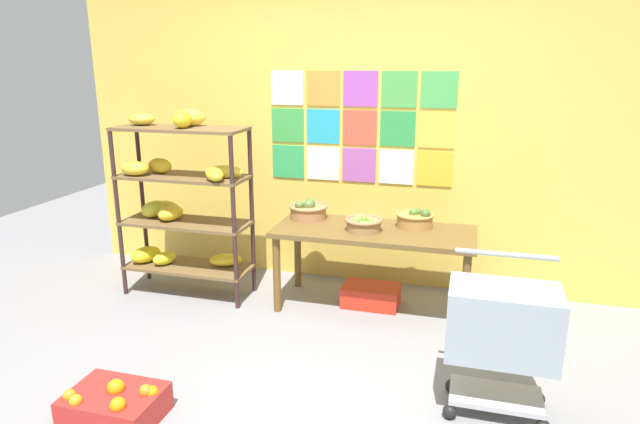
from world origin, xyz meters
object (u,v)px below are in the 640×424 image
object	(u,v)px
fruit_basket_right	(415,219)
produce_crate_under_table	(371,295)
orange_crate_foreground	(115,405)
display_table	(374,239)
fruit_basket_back_right	(364,223)
fruit_basket_left	(308,210)
shopping_cart	(502,327)
banana_shelf_unit	(179,196)

from	to	relation	value
fruit_basket_right	produce_crate_under_table	bearing A→B (deg)	-162.25
produce_crate_under_table	orange_crate_foreground	xyz separation A→B (m)	(-1.10, -1.86, 0.01)
produce_crate_under_table	orange_crate_foreground	world-z (taller)	orange_crate_foreground
display_table	fruit_basket_back_right	world-z (taller)	fruit_basket_back_right
display_table	orange_crate_foreground	world-z (taller)	display_table
fruit_basket_left	orange_crate_foreground	xyz separation A→B (m)	(-0.53, -1.98, -0.65)
fruit_basket_right	shopping_cart	size ratio (longest dim) A/B	0.34
fruit_basket_right	shopping_cart	distance (m)	1.47
display_table	fruit_basket_left	world-z (taller)	fruit_basket_left
fruit_basket_back_right	shopping_cart	distance (m)	1.50
display_table	fruit_basket_right	bearing A→B (deg)	25.25
banana_shelf_unit	fruit_basket_right	xyz separation A→B (m)	(1.93, 0.26, -0.12)
fruit_basket_back_right	orange_crate_foreground	distance (m)	2.14
fruit_basket_right	fruit_basket_left	xyz separation A→B (m)	(-0.89, 0.02, 0.01)
display_table	produce_crate_under_table	size ratio (longest dim) A/B	3.42
fruit_basket_right	produce_crate_under_table	distance (m)	0.73
banana_shelf_unit	display_table	size ratio (longest dim) A/B	1.00
display_table	shopping_cart	bearing A→B (deg)	-51.77
fruit_basket_right	orange_crate_foreground	xyz separation A→B (m)	(-1.42, -1.96, -0.64)
banana_shelf_unit	fruit_basket_back_right	distance (m)	1.56
fruit_basket_right	produce_crate_under_table	size ratio (longest dim) A/B	0.66
orange_crate_foreground	shopping_cart	distance (m)	2.19
fruit_basket_back_right	fruit_basket_right	bearing A→B (deg)	28.77
banana_shelf_unit	orange_crate_foreground	bearing A→B (deg)	-73.30
banana_shelf_unit	produce_crate_under_table	xyz separation A→B (m)	(1.61, 0.16, -0.77)
fruit_basket_right	fruit_basket_left	size ratio (longest dim) A/B	0.93
display_table	fruit_basket_left	bearing A→B (deg)	164.93
fruit_basket_back_right	orange_crate_foreground	xyz separation A→B (m)	(-1.05, -1.75, -0.63)
banana_shelf_unit	produce_crate_under_table	distance (m)	1.79
shopping_cart	fruit_basket_right	bearing A→B (deg)	113.62
orange_crate_foreground	shopping_cart	size ratio (longest dim) A/B	0.57
fruit_basket_left	shopping_cart	size ratio (longest dim) A/B	0.36
display_table	fruit_basket_right	distance (m)	0.36
fruit_basket_back_right	orange_crate_foreground	world-z (taller)	fruit_basket_back_right
fruit_basket_left	produce_crate_under_table	size ratio (longest dim) A/B	0.70
produce_crate_under_table	orange_crate_foreground	bearing A→B (deg)	-120.66
fruit_basket_right	fruit_basket_left	distance (m)	0.89
produce_crate_under_table	fruit_basket_left	bearing A→B (deg)	168.17
banana_shelf_unit	display_table	xyz separation A→B (m)	(1.63, 0.12, -0.27)
fruit_basket_back_right	fruit_basket_left	xyz separation A→B (m)	(-0.52, 0.22, 0.01)
display_table	banana_shelf_unit	bearing A→B (deg)	-175.86
fruit_basket_back_right	fruit_basket_left	distance (m)	0.56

